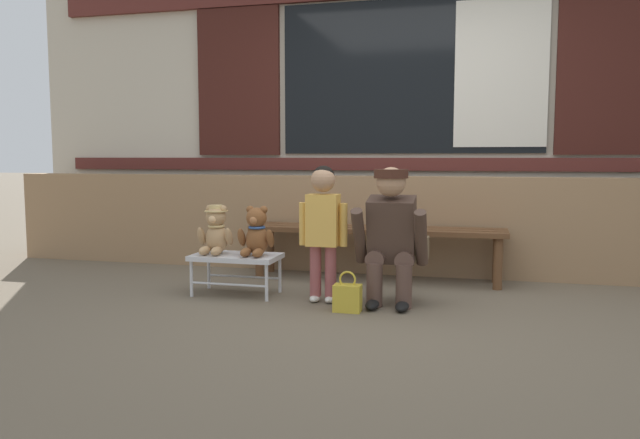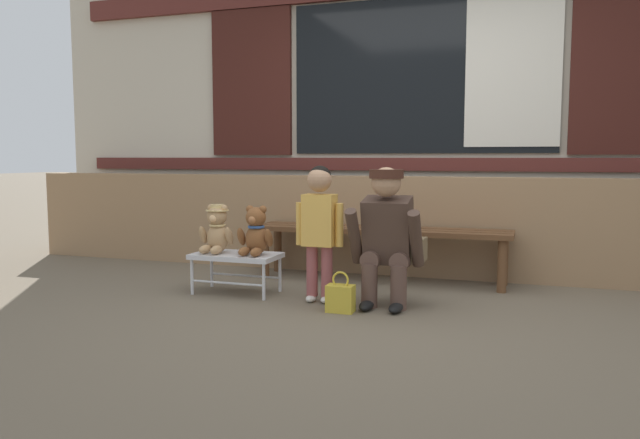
{
  "view_description": "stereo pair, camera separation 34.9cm",
  "coord_description": "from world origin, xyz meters",
  "views": [
    {
      "loc": [
        0.65,
        -3.96,
        1.02
      ],
      "look_at": [
        -0.51,
        0.51,
        0.55
      ],
      "focal_mm": 34.77,
      "sensor_mm": 36.0,
      "label": 1
    },
    {
      "loc": [
        0.98,
        -3.86,
        1.02
      ],
      "look_at": [
        -0.51,
        0.51,
        0.55
      ],
      "focal_mm": 34.77,
      "sensor_mm": 36.0,
      "label": 2
    }
  ],
  "objects": [
    {
      "name": "wooden_bench_long",
      "position": [
        -0.18,
        1.06,
        0.37
      ],
      "size": [
        2.1,
        0.4,
        0.44
      ],
      "color": "brown",
      "rests_on": "ground"
    },
    {
      "name": "handbag_on_ground",
      "position": [
        -0.18,
        -0.04,
        0.1
      ],
      "size": [
        0.18,
        0.11,
        0.27
      ],
      "color": "gold",
      "rests_on": "ground"
    },
    {
      "name": "small_display_bench",
      "position": [
        -1.09,
        0.26,
        0.27
      ],
      "size": [
        0.64,
        0.36,
        0.3
      ],
      "color": "silver",
      "rests_on": "ground"
    },
    {
      "name": "teddy_bear_with_hat",
      "position": [
        -1.25,
        0.26,
        0.47
      ],
      "size": [
        0.28,
        0.27,
        0.36
      ],
      "color": "tan",
      "rests_on": "small_display_bench"
    },
    {
      "name": "ground_plane",
      "position": [
        0.0,
        0.0,
        0.0
      ],
      "size": [
        60.0,
        60.0,
        0.0
      ],
      "primitive_type": "plane",
      "color": "brown"
    },
    {
      "name": "brick_low_wall",
      "position": [
        0.0,
        1.43,
        0.42
      ],
      "size": [
        7.57,
        0.25,
        0.85
      ],
      "primitive_type": "cube",
      "color": "#997551",
      "rests_on": "ground"
    },
    {
      "name": "child_standing",
      "position": [
        -0.41,
        0.19,
        0.59
      ],
      "size": [
        0.35,
        0.18,
        0.96
      ],
      "color": "#994C4C",
      "rests_on": "ground"
    },
    {
      "name": "shop_facade",
      "position": [
        0.0,
        1.94,
        1.89
      ],
      "size": [
        7.73,
        0.26,
        3.79
      ],
      "color": "beige",
      "rests_on": "ground"
    },
    {
      "name": "adult_crouching",
      "position": [
        0.07,
        0.23,
        0.48
      ],
      "size": [
        0.5,
        0.49,
        0.95
      ],
      "color": "brown",
      "rests_on": "ground"
    },
    {
      "name": "teddy_bear_plain",
      "position": [
        -0.93,
        0.26,
        0.46
      ],
      "size": [
        0.28,
        0.26,
        0.36
      ],
      "color": "brown",
      "rests_on": "small_display_bench"
    }
  ]
}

